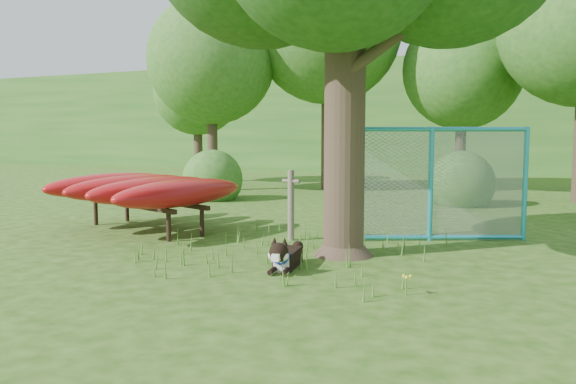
% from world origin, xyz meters
% --- Properties ---
extents(ground, '(80.00, 80.00, 0.00)m').
position_xyz_m(ground, '(0.00, 0.00, 0.00)').
color(ground, '#23470E').
rests_on(ground, ground).
extents(wooden_post, '(0.35, 0.13, 1.28)m').
position_xyz_m(wooden_post, '(-0.22, 2.31, 0.68)').
color(wooden_post, '#63574A').
rests_on(wooden_post, ground).
extents(kayak_rack, '(3.85, 4.16, 1.10)m').
position_xyz_m(kayak_rack, '(-3.35, 2.16, 0.84)').
color(kayak_rack, black).
rests_on(kayak_rack, ground).
extents(husky_dog, '(0.41, 1.17, 0.52)m').
position_xyz_m(husky_dog, '(0.59, 0.20, 0.18)').
color(husky_dog, black).
rests_on(husky_dog, ground).
extents(fence_section, '(3.24, 1.53, 3.43)m').
position_xyz_m(fence_section, '(2.09, 3.30, 1.03)').
color(fence_section, '#28A5BC').
rests_on(fence_section, ground).
extents(wildflower_clump, '(0.12, 0.12, 0.25)m').
position_xyz_m(wildflower_clump, '(2.44, -0.42, 0.20)').
color(wildflower_clump, '#4F812A').
rests_on(wildflower_clump, ground).
extents(bg_tree_a, '(4.40, 4.40, 6.70)m').
position_xyz_m(bg_tree_a, '(-6.50, 10.00, 4.48)').
color(bg_tree_a, '#37291E').
rests_on(bg_tree_a, ground).
extents(bg_tree_b, '(5.20, 5.20, 8.22)m').
position_xyz_m(bg_tree_b, '(-3.00, 12.00, 5.61)').
color(bg_tree_b, '#37291E').
rests_on(bg_tree_b, ground).
extents(bg_tree_c, '(4.00, 4.00, 6.12)m').
position_xyz_m(bg_tree_c, '(1.50, 13.00, 4.11)').
color(bg_tree_c, '#37291E').
rests_on(bg_tree_c, ground).
extents(bg_tree_f, '(3.60, 3.60, 5.55)m').
position_xyz_m(bg_tree_f, '(-9.00, 13.00, 3.73)').
color(bg_tree_f, '#37291E').
rests_on(bg_tree_f, ground).
extents(shrub_left, '(1.80, 1.80, 1.80)m').
position_xyz_m(shrub_left, '(-5.00, 7.50, 0.00)').
color(shrub_left, '#2D601F').
rests_on(shrub_left, ground).
extents(shrub_mid, '(1.80, 1.80, 1.80)m').
position_xyz_m(shrub_mid, '(2.00, 9.00, 0.00)').
color(shrub_mid, '#2D601F').
rests_on(shrub_mid, ground).
extents(wooded_hillside, '(80.00, 12.00, 6.00)m').
position_xyz_m(wooded_hillside, '(0.00, 28.00, 3.00)').
color(wooded_hillside, '#2D601F').
rests_on(wooded_hillside, ground).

